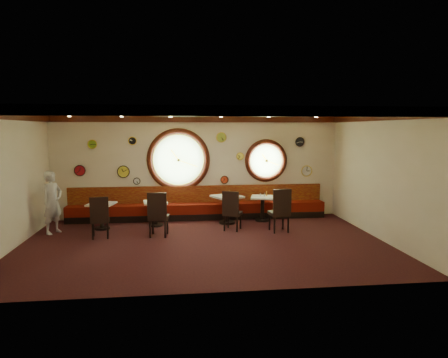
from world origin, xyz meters
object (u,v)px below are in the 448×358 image
Objects in this scene: condiment_a_pepper at (103,202)px; condiment_b_salt at (154,199)px; condiment_d_salt at (260,194)px; table_a at (102,213)px; condiment_a_salt at (96,201)px; condiment_b_bottle at (157,198)px; table_b at (156,210)px; condiment_c_pepper at (227,194)px; table_d at (262,205)px; chair_a at (100,215)px; condiment_c_salt at (225,193)px; condiment_d_bottle at (267,194)px; table_c at (227,206)px; waiter at (52,202)px; condiment_d_pepper at (265,195)px; chair_d at (281,207)px; condiment_b_pepper at (155,200)px; condiment_c_bottle at (229,193)px; condiment_a_bottle at (105,200)px; chair_c at (232,208)px; chair_b at (158,212)px.

condiment_b_salt is at bearing 12.99° from condiment_a_pepper.
table_a is at bearing -172.89° from condiment_d_salt.
condiment_b_bottle is (1.67, 0.30, 0.01)m from condiment_a_salt.
table_b is (1.48, 0.22, -0.01)m from table_a.
condiment_c_pepper is (3.71, 0.28, 0.10)m from condiment_a_salt.
table_a is 4.74m from table_d.
chair_a is 3.69m from condiment_c_salt.
condiment_c_pepper is 1.31m from condiment_d_bottle.
condiment_b_salt is (-2.14, -0.00, 0.25)m from table_c.
table_c is 1.32m from condiment_d_bottle.
waiter is (-2.71, -0.51, 0.39)m from table_b.
condiment_d_pepper is 0.07× the size of waiter.
chair_d is at bearing -80.92° from condiment_d_salt.
waiter is at bearing -165.52° from condiment_a_salt.
waiter reaches higher than condiment_d_pepper.
condiment_b_pepper is at bearing -172.33° from condiment_d_salt.
condiment_d_salt is (-0.05, 0.10, 0.33)m from table_d.
condiment_b_salt is at bearing 104.19° from condiment_b_pepper.
condiment_a_salt reaches higher than table_d.
condiment_d_salt is at bearing 15.80° from condiment_c_pepper.
condiment_a_salt reaches higher than table_a.
condiment_d_pepper is 1.11m from condiment_c_bottle.
chair_d is 4.93m from condiment_a_bottle.
table_d is at bearing 3.40° from condiment_b_bottle.
table_c reaches higher than table_d.
waiter reaches higher than condiment_b_pepper.
condiment_a_bottle is 0.86× the size of condiment_b_bottle.
condiment_a_pepper is 0.92× the size of condiment_c_pepper.
chair_c reaches higher than table_c.
table_d is 1.24m from condiment_c_salt.
condiment_c_pepper is at bearing -164.20° from condiment_d_salt.
condiment_d_salt is at bearing 115.36° from table_d.
chair_b is 2.39m from condiment_c_salt.
condiment_c_bottle is (2.19, 0.23, 0.14)m from condiment_b_pepper.
condiment_b_salt is at bearing -179.98° from table_c.
chair_a is at bearing -173.96° from chair_b.
condiment_a_pepper reaches higher than condiment_b_salt.
chair_d reaches higher than condiment_a_pepper.
condiment_c_pepper is (0.02, -0.09, -0.00)m from condiment_c_salt.
condiment_a_bottle is (-1.39, -0.13, 0.36)m from table_b.
condiment_c_bottle is at bearing 110.67° from chair_c.
condiment_d_bottle is (4.72, 1.55, 0.21)m from chair_a.
condiment_d_pepper reaches higher than table_d.
condiment_c_bottle reaches higher than condiment_a_bottle.
table_d is at bearing -155.43° from condiment_d_bottle.
condiment_a_salt is at bearing -173.02° from condiment_d_salt.
chair_c is (3.61, -0.60, 0.17)m from table_a.
chair_c is 7.37× the size of condiment_a_pepper.
table_a is 3.60m from condiment_c_salt.
table_c is at bearing 115.36° from chair_c.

